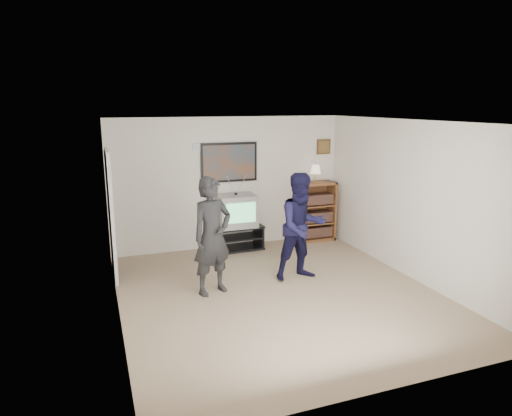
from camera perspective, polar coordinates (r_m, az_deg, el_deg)
room_shell at (r=6.76m, az=1.85°, el=0.20°), size 4.51×5.00×2.51m
media_stand at (r=8.76m, az=-2.31°, el=-3.69°), size 0.95×0.55×0.47m
crt_television at (r=8.61m, az=-2.50°, el=-0.30°), size 0.73×0.62×0.60m
bookshelf at (r=9.34m, az=7.51°, el=-0.41°), size 0.73×0.42×1.20m
table_lamp at (r=9.18m, az=7.44°, el=4.28°), size 0.22×0.22×0.35m
person_tall at (r=6.63m, az=-5.49°, el=-3.52°), size 0.73×0.60×1.74m
person_short at (r=7.19m, az=5.77°, el=-2.34°), size 0.86×0.68×1.71m
controller_left at (r=6.76m, az=-6.55°, el=0.02°), size 0.05×0.12×0.03m
controller_right at (r=7.29m, az=5.21°, el=0.12°), size 0.04×0.12×0.03m
poster at (r=8.67m, az=-3.37°, el=5.72°), size 1.10×0.03×0.75m
air_vent at (r=8.50m, az=-6.99°, el=7.53°), size 0.28×0.02×0.14m
small_picture at (r=9.41m, az=8.45°, el=7.58°), size 0.30×0.03×0.30m
doorway at (r=7.58m, az=-17.76°, el=-0.96°), size 0.03×0.85×2.00m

